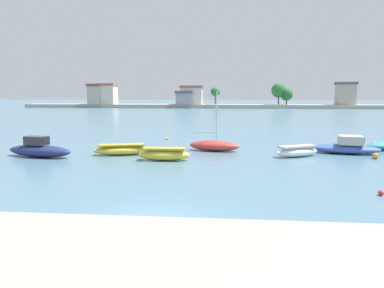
# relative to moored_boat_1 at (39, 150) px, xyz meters

# --- Properties ---
(ground_plane) EXTENTS (400.00, 400.00, 0.00)m
(ground_plane) POSITION_rel_moored_boat_1_xyz_m (11.38, -12.98, -0.56)
(ground_plane) COLOR slate
(moored_boat_1) EXTENTS (5.63, 2.61, 1.59)m
(moored_boat_1) POSITION_rel_moored_boat_1_xyz_m (0.00, 0.00, 0.00)
(moored_boat_1) COLOR navy
(moored_boat_1) RESTS_ON ground
(moored_boat_2) EXTENTS (4.61, 2.31, 0.85)m
(moored_boat_2) POSITION_rel_moored_boat_1_xyz_m (6.06, 1.46, -0.15)
(moored_boat_2) COLOR yellow
(moored_boat_2) RESTS_ON ground
(moored_boat_3) EXTENTS (3.81, 1.28, 0.93)m
(moored_boat_3) POSITION_rel_moored_boat_1_xyz_m (9.77, -0.54, -0.11)
(moored_boat_3) COLOR yellow
(moored_boat_3) RESTS_ON ground
(moored_boat_4) EXTENTS (4.45, 2.18, 4.97)m
(moored_boat_4) POSITION_rel_moored_boat_1_xyz_m (13.26, 4.05, -0.10)
(moored_boat_4) COLOR #C63833
(moored_boat_4) RESTS_ON ground
(moored_boat_5) EXTENTS (3.80, 2.61, 0.86)m
(moored_boat_5) POSITION_rel_moored_boat_1_xyz_m (19.69, 1.88, -0.15)
(moored_boat_5) COLOR white
(moored_boat_5) RESTS_ON ground
(moored_boat_6) EXTENTS (5.78, 3.00, 1.45)m
(moored_boat_6) POSITION_rel_moored_boat_1_xyz_m (23.88, 3.78, -0.04)
(moored_boat_6) COLOR #3856A8
(moored_boat_6) RESTS_ON ground
(mooring_buoy_1) EXTENTS (0.27, 0.27, 0.27)m
(mooring_buoy_1) POSITION_rel_moored_boat_1_xyz_m (21.67, -8.45, -0.42)
(mooring_buoy_1) COLOR red
(mooring_buoy_1) RESTS_ON ground
(mooring_buoy_2) EXTENTS (0.43, 0.43, 0.43)m
(mooring_buoy_2) POSITION_rel_moored_boat_1_xyz_m (25.34, 1.51, -0.34)
(mooring_buoy_2) COLOR orange
(mooring_buoy_2) RESTS_ON ground
(mooring_buoy_3) EXTENTS (0.25, 0.25, 0.25)m
(mooring_buoy_3) POSITION_rel_moored_boat_1_xyz_m (8.17, 10.75, -0.43)
(mooring_buoy_3) COLOR yellow
(mooring_buoy_3) RESTS_ON ground
(mooring_buoy_4) EXTENTS (0.31, 0.31, 0.31)m
(mooring_buoy_4) POSITION_rel_moored_boat_1_xyz_m (28.22, 9.05, -0.40)
(mooring_buoy_4) COLOR orange
(mooring_buoy_4) RESTS_ON ground
(distant_shoreline) EXTENTS (118.47, 7.25, 7.69)m
(distant_shoreline) POSITION_rel_moored_boat_1_xyz_m (7.68, 84.41, 1.95)
(distant_shoreline) COLOR #9E998C
(distant_shoreline) RESTS_ON ground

